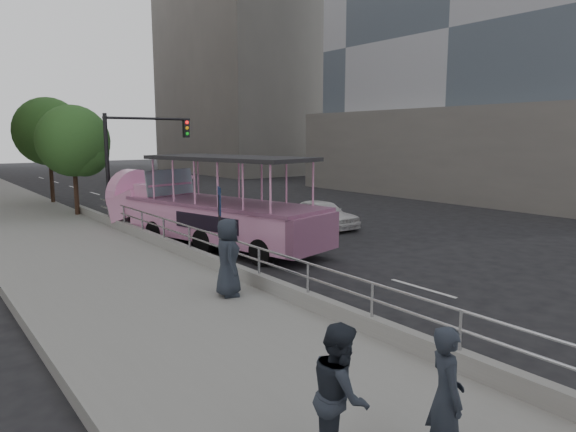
# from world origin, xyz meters

# --- Properties ---
(ground) EXTENTS (160.00, 160.00, 0.00)m
(ground) POSITION_xyz_m (0.00, 0.00, 0.00)
(ground) COLOR black
(sidewalk) EXTENTS (5.50, 80.00, 0.30)m
(sidewalk) POSITION_xyz_m (-5.75, 10.00, 0.15)
(sidewalk) COLOR gray
(sidewalk) RESTS_ON ground
(kerb_wall) EXTENTS (0.24, 30.00, 0.36)m
(kerb_wall) POSITION_xyz_m (-3.12, 2.00, 0.48)
(kerb_wall) COLOR #9B9B96
(kerb_wall) RESTS_ON sidewalk
(guardrail) EXTENTS (0.07, 22.00, 0.71)m
(guardrail) POSITION_xyz_m (-3.12, 2.00, 1.14)
(guardrail) COLOR #AEAEB2
(guardrail) RESTS_ON kerb_wall
(duck_boat) EXTENTS (4.90, 10.71, 3.46)m
(duck_boat) POSITION_xyz_m (-1.04, 6.93, 1.29)
(duck_boat) COLOR black
(duck_boat) RESTS_ON ground
(car) EXTENTS (1.81, 3.90, 1.30)m
(car) POSITION_xyz_m (5.04, 6.95, 0.65)
(car) COLOR white
(car) RESTS_ON ground
(pedestrian_near) EXTENTS (0.69, 0.76, 1.73)m
(pedestrian_near) POSITION_xyz_m (-5.43, -7.39, 1.16)
(pedestrian_near) COLOR #262D39
(pedestrian_near) RESTS_ON sidewalk
(pedestrian_mid) EXTENTS (1.05, 1.08, 1.75)m
(pedestrian_mid) POSITION_xyz_m (-6.40, -6.61, 1.18)
(pedestrian_mid) COLOR #262D39
(pedestrian_mid) RESTS_ON sidewalk
(pedestrian_far) EXTENTS (0.93, 1.11, 1.92)m
(pedestrian_far) POSITION_xyz_m (-4.11, -0.12, 1.26)
(pedestrian_far) COLOR #262D39
(pedestrian_far) RESTS_ON sidewalk
(parking_sign) EXTENTS (0.24, 0.56, 2.65)m
(parking_sign) POSITION_xyz_m (-2.57, 3.00, 1.68)
(parking_sign) COLOR black
(parking_sign) RESTS_ON ground
(traffic_signal) EXTENTS (4.20, 0.32, 5.20)m
(traffic_signal) POSITION_xyz_m (-1.70, 12.50, 3.50)
(traffic_signal) COLOR black
(traffic_signal) RESTS_ON ground
(street_tree_near) EXTENTS (3.52, 3.52, 5.72)m
(street_tree_near) POSITION_xyz_m (-3.30, 15.93, 3.82)
(street_tree_near) COLOR #362318
(street_tree_near) RESTS_ON ground
(street_tree_far) EXTENTS (3.97, 3.97, 6.45)m
(street_tree_far) POSITION_xyz_m (-3.10, 21.93, 4.31)
(street_tree_far) COLOR #362318
(street_tree_far) RESTS_ON ground
(tower_podium) EXTENTS (26.00, 26.00, 6.00)m
(tower_podium) POSITION_xyz_m (30.00, 10.00, 3.00)
(tower_podium) COLOR slate
(tower_podium) RESTS_ON ground
(midrise_stone_a) EXTENTS (20.00, 20.00, 32.00)m
(midrise_stone_a) POSITION_xyz_m (26.00, 42.00, 16.00)
(midrise_stone_a) COLOR slate
(midrise_stone_a) RESTS_ON ground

